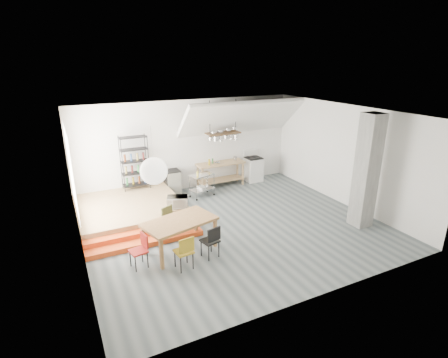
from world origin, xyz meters
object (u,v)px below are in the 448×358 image
rolling_cart (202,182)px  stove (253,169)px  mini_fridge (172,182)px  dining_table (180,224)px

rolling_cart → stove: bearing=1.2°
stove → mini_fridge: (-3.26, 0.04, -0.05)m
stove → dining_table: (-4.31, -3.75, 0.25)m
dining_table → rolling_cart: size_ratio=2.15×
stove → dining_table: size_ratio=0.61×
dining_table → rolling_cart: (1.88, 3.08, -0.21)m
stove → mini_fridge: size_ratio=1.37×
rolling_cart → mini_fridge: size_ratio=1.03×
dining_table → mini_fridge: mini_fridge is taller
dining_table → rolling_cart: dining_table is taller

